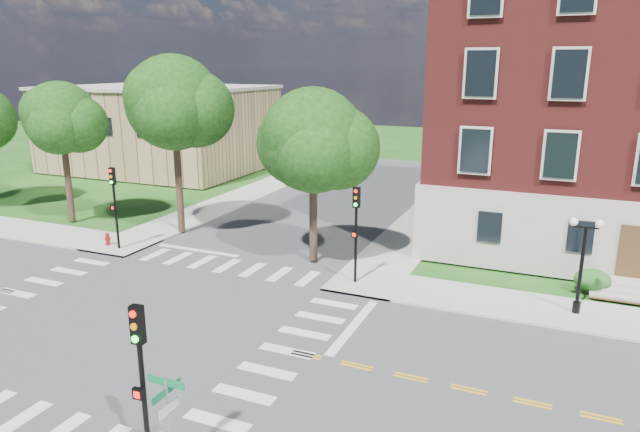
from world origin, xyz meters
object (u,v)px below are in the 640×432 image
at_px(traffic_signal_ne, 356,222).
at_px(street_sign_pole, 168,412).
at_px(fire_hydrant, 108,239).
at_px(twin_lamp_west, 582,260).
at_px(traffic_signal_se, 141,370).
at_px(traffic_signal_nw, 114,197).

height_order(traffic_signal_ne, street_sign_pole, traffic_signal_ne).
bearing_deg(fire_hydrant, twin_lamp_west, 1.24).
bearing_deg(traffic_signal_se, traffic_signal_ne, 88.80).
bearing_deg(traffic_signal_nw, traffic_signal_se, -45.80).
bearing_deg(twin_lamp_west, fire_hydrant, -178.76).
bearing_deg(street_sign_pole, traffic_signal_ne, 92.01).
height_order(twin_lamp_west, street_sign_pole, twin_lamp_west).
bearing_deg(twin_lamp_west, traffic_signal_se, -123.89).
bearing_deg(traffic_signal_se, traffic_signal_nw, 134.20).
relative_size(twin_lamp_west, street_sign_pole, 1.36).
bearing_deg(twin_lamp_west, traffic_signal_ne, -177.87).
xyz_separation_m(traffic_signal_se, street_sign_pole, (0.85, -0.12, -0.88)).
distance_m(street_sign_pole, fire_hydrant, 22.09).
distance_m(traffic_signal_se, fire_hydrant, 21.49).
xyz_separation_m(twin_lamp_west, fire_hydrant, (-25.63, -0.56, -2.06)).
xyz_separation_m(traffic_signal_ne, street_sign_pole, (0.53, -15.18, -0.88)).
relative_size(street_sign_pole, fire_hydrant, 4.13).
bearing_deg(traffic_signal_nw, twin_lamp_west, 1.91).
relative_size(traffic_signal_se, fire_hydrant, 6.40).
distance_m(traffic_signal_se, traffic_signal_nw, 20.39).
bearing_deg(traffic_signal_nw, traffic_signal_ne, 1.75).
distance_m(traffic_signal_ne, twin_lamp_west, 10.08).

